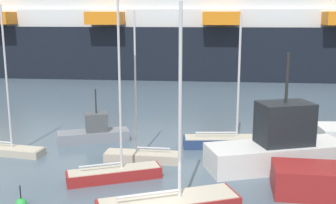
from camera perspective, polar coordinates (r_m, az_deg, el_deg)
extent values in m
cube|color=beige|center=(20.07, 0.10, -13.03)|extent=(6.65, 3.76, 0.04)
cylinder|color=silver|center=(18.79, 1.67, -0.27)|extent=(0.16, 0.16, 9.04)
cylinder|color=silver|center=(19.70, -2.67, -12.49)|extent=(2.89, 1.12, 0.13)
cube|color=#BCB29E|center=(26.96, -3.52, -7.52)|extent=(4.93, 1.68, 0.57)
cube|color=beige|center=(26.86, -3.52, -6.90)|extent=(4.72, 1.57, 0.04)
cylinder|color=silver|center=(25.86, -4.49, 2.48)|extent=(0.12, 0.12, 8.90)
cylinder|color=silver|center=(26.64, -2.04, -6.30)|extent=(2.17, 0.28, 0.09)
cube|color=maroon|center=(24.22, -7.35, -9.81)|extent=(5.44, 2.99, 0.64)
cube|color=beige|center=(24.10, -7.37, -9.06)|extent=(5.20, 2.82, 0.04)
cylinder|color=silver|center=(22.88, -6.65, 2.86)|extent=(0.13, 0.13, 10.07)
cylinder|color=silver|center=(23.87, -9.24, -8.48)|extent=(2.29, 0.92, 0.10)
cube|color=#BCB29E|center=(30.25, -21.18, -6.23)|extent=(5.27, 2.20, 0.49)
cube|color=beige|center=(30.18, -21.22, -5.76)|extent=(5.05, 2.07, 0.04)
cylinder|color=silver|center=(28.94, -21.24, 3.00)|extent=(0.12, 0.12, 9.36)
cube|color=navy|center=(30.10, 8.38, -5.43)|extent=(6.63, 1.95, 0.69)
cube|color=beige|center=(29.99, 8.40, -4.77)|extent=(6.36, 1.80, 0.04)
cylinder|color=silver|center=(29.17, 9.67, 3.27)|extent=(0.16, 0.16, 8.53)
cylinder|color=silver|center=(29.77, 6.61, -4.18)|extent=(2.95, 0.29, 0.13)
cube|color=gray|center=(31.53, -10.15, -4.61)|extent=(5.42, 3.03, 0.77)
cube|color=#4C5156|center=(31.27, -9.75, -2.71)|extent=(1.86, 1.61, 1.36)
cylinder|color=#262626|center=(30.91, -9.85, 0.14)|extent=(0.10, 0.10, 1.81)
cube|color=white|center=(26.51, 14.59, -7.15)|extent=(8.96, 4.89, 1.51)
cube|color=#1E2328|center=(26.14, 15.66, -2.82)|extent=(3.59, 2.83, 2.56)
cylinder|color=#262626|center=(25.60, 16.00, 3.21)|extent=(0.17, 0.17, 2.99)
sphere|color=green|center=(21.84, -19.44, -13.02)|extent=(0.56, 0.56, 0.56)
cylinder|color=black|center=(21.60, -19.55, -11.54)|extent=(0.06, 0.06, 0.66)
cube|color=black|center=(68.34, 0.19, 7.27)|extent=(137.94, 27.15, 7.54)
cube|color=white|center=(68.12, 0.20, 11.47)|extent=(126.86, 24.22, 2.47)
cube|color=white|center=(68.15, 0.20, 13.54)|extent=(119.25, 22.76, 2.47)
cube|color=orange|center=(59.65, -8.59, 11.28)|extent=(5.15, 4.12, 1.73)
cube|color=orange|center=(57.83, 7.26, 11.31)|extent=(5.15, 4.12, 1.73)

